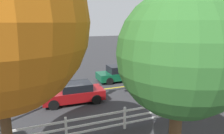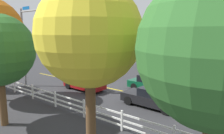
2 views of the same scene
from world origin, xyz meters
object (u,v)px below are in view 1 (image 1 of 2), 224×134
Objects in this scene: car_2 at (17,84)px; car_3 at (162,82)px; car_4 at (74,93)px; car_0 at (122,73)px; tree_1 at (181,55)px.

car_2 is 1.02× the size of car_3.
car_2 is at bearing -43.01° from car_4.
car_0 reaches higher than car_2.
car_3 is 6.92m from car_4.
car_2 is 1.11× the size of car_4.
car_0 reaches higher than car_4.
car_4 is (6.92, -0.09, -0.01)m from car_3.
tree_1 is (5.23, 7.92, 3.61)m from car_3.
car_3 is at bearing -178.73° from car_4.
car_0 is 1.18× the size of car_4.
car_4 is at bearing -46.03° from car_2.
car_0 is 6.23m from car_4.
tree_1 reaches higher than car_2.
car_3 is 10.15m from tree_1.
car_2 is 11.17m from car_3.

